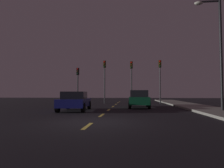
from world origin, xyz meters
The scene contains 16 objects.
ground_plane centered at (0.00, 7.00, 0.00)m, with size 80.00×80.00×0.00m, color black.
sidewalk_curb_right centered at (7.50, 7.00, 0.07)m, with size 3.00×40.00×0.15m, color gray.
lane_stripe_nearest centered at (0.00, -1.20, 0.00)m, with size 0.16×1.60×0.01m, color #EACC4C.
lane_stripe_second centered at (0.00, 2.60, 0.00)m, with size 0.16×1.60×0.01m, color #EACC4C.
lane_stripe_third centered at (0.00, 6.40, 0.00)m, with size 0.16×1.60×0.01m, color #EACC4C.
lane_stripe_fourth centered at (0.00, 10.20, 0.00)m, with size 0.16×1.60×0.01m, color #EACC4C.
lane_stripe_fifth centered at (0.00, 14.00, 0.00)m, with size 0.16×1.60×0.01m, color #EACC4C.
lane_stripe_sixth centered at (0.00, 17.80, 0.00)m, with size 0.16×1.60×0.01m, color #EACC4C.
lane_stripe_seventh centered at (0.00, 21.60, 0.00)m, with size 0.16×1.60×0.01m, color #EACC4C.
traffic_signal_far_left centered at (-5.04, 15.82, 3.20)m, with size 0.32×0.38×4.54m.
traffic_signal_center_left centered at (-1.57, 15.82, 3.77)m, with size 0.32×0.38×5.43m.
traffic_signal_center_right centered at (1.82, 15.82, 3.68)m, with size 0.32×0.38×5.29m.
traffic_signal_far_right centered at (5.33, 15.82, 3.74)m, with size 0.32×0.38×5.38m.
car_stopped_ahead centered at (2.45, 8.97, 0.78)m, with size 1.88×3.83×1.55m.
car_adjacent_lane centered at (-2.38, 5.30, 0.72)m, with size 2.17×4.05×1.40m.
street_lamp_right centered at (7.55, 4.99, 4.59)m, with size 1.77×0.36×7.71m.
Camera 1 is at (1.68, -8.84, 1.28)m, focal length 31.60 mm.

